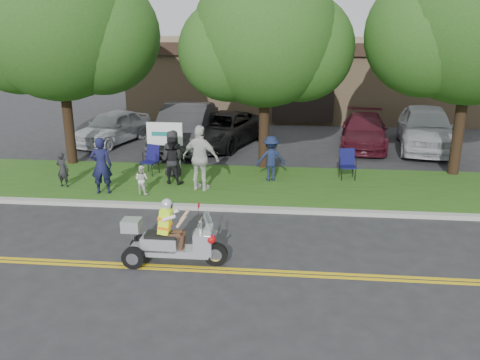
# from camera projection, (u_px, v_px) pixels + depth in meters

# --- Properties ---
(ground) EXTENTS (120.00, 120.00, 0.00)m
(ground) POSITION_uv_depth(u_px,v_px,m) (223.00, 260.00, 11.42)
(ground) COLOR #28282B
(ground) RESTS_ON ground
(centerline_near) EXTENTS (60.00, 0.10, 0.01)m
(centerline_near) POSITION_uv_depth(u_px,v_px,m) (220.00, 272.00, 10.87)
(centerline_near) COLOR gold
(centerline_near) RESTS_ON ground
(centerline_far) EXTENTS (60.00, 0.10, 0.01)m
(centerline_far) POSITION_uv_depth(u_px,v_px,m) (221.00, 268.00, 11.02)
(centerline_far) COLOR gold
(centerline_far) RESTS_ON ground
(curb) EXTENTS (60.00, 0.25, 0.12)m
(curb) POSITION_uv_depth(u_px,v_px,m) (237.00, 209.00, 14.29)
(curb) COLOR #A8A89E
(curb) RESTS_ON ground
(grass_verge) EXTENTS (60.00, 4.00, 0.10)m
(grass_verge) POSITION_uv_depth(u_px,v_px,m) (244.00, 185.00, 16.33)
(grass_verge) COLOR #275316
(grass_verge) RESTS_ON ground
(commercial_building) EXTENTS (18.00, 8.20, 4.00)m
(commercial_building) POSITION_uv_depth(u_px,v_px,m) (302.00, 76.00, 28.58)
(commercial_building) COLOR #9E7F5B
(commercial_building) RESTS_ON ground
(tree_left) EXTENTS (6.62, 5.40, 7.78)m
(tree_left) POSITION_uv_depth(u_px,v_px,m) (61.00, 28.00, 17.19)
(tree_left) COLOR #332114
(tree_left) RESTS_ON ground
(tree_mid) EXTENTS (5.88, 4.80, 7.05)m
(tree_mid) POSITION_uv_depth(u_px,v_px,m) (267.00, 41.00, 16.85)
(tree_mid) COLOR #332114
(tree_mid) RESTS_ON ground
(tree_right) EXTENTS (6.86, 5.60, 8.07)m
(tree_right) POSITION_uv_depth(u_px,v_px,m) (475.00, 23.00, 15.86)
(tree_right) COLOR #332114
(tree_right) RESTS_ON ground
(business_sign) EXTENTS (1.25, 0.06, 1.75)m
(business_sign) POSITION_uv_depth(u_px,v_px,m) (165.00, 136.00, 17.56)
(business_sign) COLOR silver
(business_sign) RESTS_ON ground
(trike_scooter) EXTENTS (2.31, 0.77, 1.52)m
(trike_scooter) POSITION_uv_depth(u_px,v_px,m) (170.00, 241.00, 11.11)
(trike_scooter) COLOR black
(trike_scooter) RESTS_ON ground
(lawn_chair_a) EXTENTS (0.66, 0.67, 0.97)m
(lawn_chair_a) POSITION_uv_depth(u_px,v_px,m) (151.00, 158.00, 17.20)
(lawn_chair_a) COLOR black
(lawn_chair_a) RESTS_ON grass_verge
(lawn_chair_b) EXTENTS (0.57, 0.58, 0.97)m
(lawn_chair_b) POSITION_uv_depth(u_px,v_px,m) (347.00, 162.00, 16.70)
(lawn_chair_b) COLOR black
(lawn_chair_b) RESTS_ON grass_verge
(spectator_adult_left) EXTENTS (0.70, 0.52, 1.73)m
(spectator_adult_left) POSITION_uv_depth(u_px,v_px,m) (101.00, 166.00, 15.17)
(spectator_adult_left) COLOR #15163A
(spectator_adult_left) RESTS_ON grass_verge
(spectator_adult_mid) EXTENTS (0.83, 0.70, 1.52)m
(spectator_adult_mid) POSITION_uv_depth(u_px,v_px,m) (172.00, 160.00, 16.11)
(spectator_adult_mid) COLOR black
(spectator_adult_mid) RESTS_ON grass_verge
(spectator_adult_right) EXTENTS (1.27, 0.80, 2.02)m
(spectator_adult_right) POSITION_uv_depth(u_px,v_px,m) (201.00, 158.00, 15.41)
(spectator_adult_right) COLOR silver
(spectator_adult_right) RESTS_ON grass_verge
(spectator_chair_a) EXTENTS (1.05, 0.75, 1.48)m
(spectator_chair_a) POSITION_uv_depth(u_px,v_px,m) (271.00, 158.00, 16.39)
(spectator_chair_a) COLOR #16203F
(spectator_chair_a) RESTS_ON grass_verge
(spectator_chair_b) EXTENTS (0.81, 0.57, 1.56)m
(spectator_chair_b) POSITION_uv_depth(u_px,v_px,m) (173.00, 154.00, 16.80)
(spectator_chair_b) COLOR black
(spectator_chair_b) RESTS_ON grass_verge
(child_left) EXTENTS (0.44, 0.33, 1.11)m
(child_left) POSITION_uv_depth(u_px,v_px,m) (63.00, 170.00, 15.84)
(child_left) COLOR black
(child_left) RESTS_ON grass_verge
(child_right) EXTENTS (0.52, 0.46, 0.90)m
(child_right) POSITION_uv_depth(u_px,v_px,m) (142.00, 180.00, 15.21)
(child_right) COLOR silver
(child_right) RESTS_ON grass_verge
(parked_car_far_left) EXTENTS (2.83, 4.41, 1.40)m
(parked_car_far_left) POSITION_uv_depth(u_px,v_px,m) (112.00, 127.00, 21.70)
(parked_car_far_left) COLOR silver
(parked_car_far_left) RESTS_ON ground
(parked_car_left) EXTENTS (2.00, 5.42, 1.77)m
(parked_car_left) POSITION_uv_depth(u_px,v_px,m) (185.00, 126.00, 20.93)
(parked_car_left) COLOR #2C2C2E
(parked_car_left) RESTS_ON ground
(parked_car_mid) EXTENTS (3.77, 5.41, 1.37)m
(parked_car_mid) POSITION_uv_depth(u_px,v_px,m) (222.00, 129.00, 21.33)
(parked_car_mid) COLOR black
(parked_car_mid) RESTS_ON ground
(parked_car_right) EXTENTS (2.37, 4.71, 1.31)m
(parked_car_right) POSITION_uv_depth(u_px,v_px,m) (364.00, 131.00, 21.19)
(parked_car_right) COLOR #46101C
(parked_car_right) RESTS_ON ground
(parked_car_far_right) EXTENTS (2.82, 5.46, 1.78)m
(parked_car_far_right) POSITION_uv_depth(u_px,v_px,m) (426.00, 128.00, 20.69)
(parked_car_far_right) COLOR #B5B8BD
(parked_car_far_right) RESTS_ON ground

